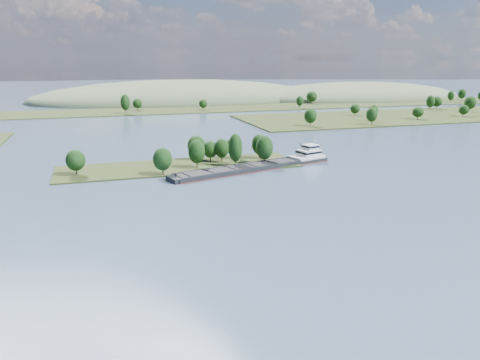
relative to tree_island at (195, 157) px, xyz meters
name	(u,v)px	position (x,y,z in m)	size (l,w,h in m)	color
ground	(215,210)	(-6.46, -59.37, -3.87)	(1800.00, 1800.00, 0.00)	#35475C
tree_island	(195,157)	(0.00, 0.00, 0.00)	(100.00, 32.20, 15.18)	#263216
right_bank	(439,114)	(224.91, 120.23, -2.85)	(320.00, 90.00, 15.23)	#263216
back_shoreline	(141,111)	(0.34, 220.45, -3.21)	(900.00, 60.00, 16.70)	#263216
hill_east	(357,98)	(253.54, 290.63, -3.87)	(260.00, 140.00, 36.00)	#4B5C3F
hill_west	(181,100)	(53.54, 320.63, -3.87)	(320.00, 160.00, 44.00)	#4B5C3F
cargo_barge	(264,165)	(27.04, -11.29, -2.60)	(74.28, 28.80, 10.10)	black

